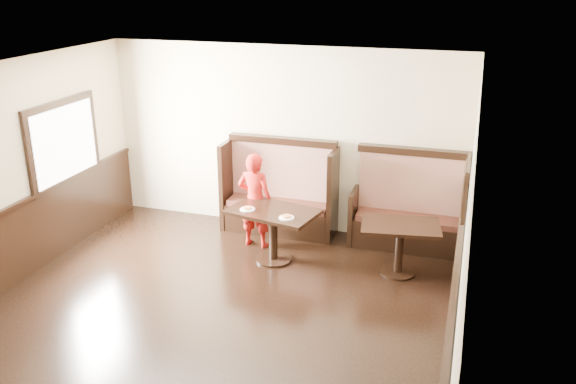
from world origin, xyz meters
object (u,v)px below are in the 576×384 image
at_px(booth_main, 280,198).
at_px(table_neighbor, 400,237).
at_px(booth_neighbor, 408,215).
at_px(table_main, 273,222).
at_px(child, 255,200).

relative_size(booth_main, table_neighbor, 1.58).
distance_m(booth_neighbor, table_neighbor, 0.91).
distance_m(booth_main, table_main, 1.06).
bearing_deg(table_neighbor, child, 164.14).
distance_m(table_main, child, 0.57).
bearing_deg(child, booth_neighbor, -160.08).
xyz_separation_m(booth_main, booth_neighbor, (1.95, -0.00, -0.05)).
bearing_deg(booth_neighbor, child, -162.89).
bearing_deg(table_neighbor, table_main, 175.32).
bearing_deg(table_main, table_neighbor, 15.98).
bearing_deg(table_neighbor, booth_neighbor, 80.76).
distance_m(table_main, table_neighbor, 1.71).
height_order(booth_main, booth_neighbor, same).
xyz_separation_m(booth_neighbor, table_neighbor, (-0.00, -0.91, 0.05)).
distance_m(booth_neighbor, child, 2.22).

